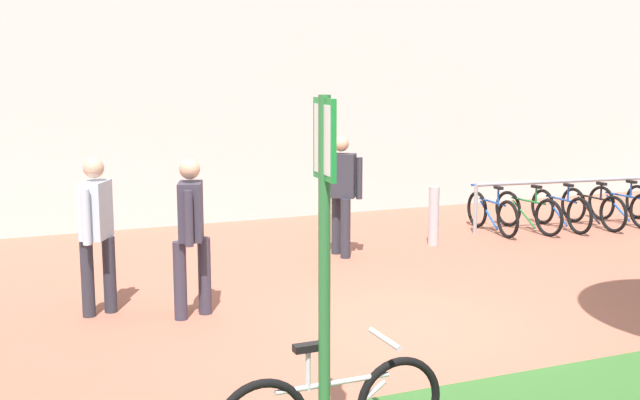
{
  "coord_description": "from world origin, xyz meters",
  "views": [
    {
      "loc": [
        -3.9,
        -6.84,
        2.66
      ],
      "look_at": [
        -0.25,
        1.94,
        1.08
      ],
      "focal_mm": 44.79,
      "sensor_mm": 36.0,
      "label": 1
    }
  ],
  "objects_px": {
    "parking_sign_post": "(324,230)",
    "bollard_steel": "(434,216)",
    "person_suited_navy": "(341,188)",
    "person_shirt_blue": "(96,226)",
    "bike_rack_cluster": "(576,208)",
    "person_suited_dark": "(191,227)"
  },
  "relations": [
    {
      "from": "parking_sign_post",
      "to": "bollard_steel",
      "type": "relative_size",
      "value": 2.77
    },
    {
      "from": "parking_sign_post",
      "to": "person_suited_navy",
      "type": "relative_size",
      "value": 1.45
    },
    {
      "from": "bollard_steel",
      "to": "person_suited_navy",
      "type": "distance_m",
      "value": 1.67
    },
    {
      "from": "bollard_steel",
      "to": "person_suited_dark",
      "type": "bearing_deg",
      "value": -153.87
    },
    {
      "from": "bike_rack_cluster",
      "to": "person_suited_navy",
      "type": "height_order",
      "value": "person_suited_navy"
    },
    {
      "from": "person_suited_dark",
      "to": "bike_rack_cluster",
      "type": "bearing_deg",
      "value": 17.94
    },
    {
      "from": "bike_rack_cluster",
      "to": "person_suited_navy",
      "type": "bearing_deg",
      "value": -175.78
    },
    {
      "from": "parking_sign_post",
      "to": "person_shirt_blue",
      "type": "relative_size",
      "value": 1.45
    },
    {
      "from": "parking_sign_post",
      "to": "person_suited_navy",
      "type": "bearing_deg",
      "value": 64.9
    },
    {
      "from": "person_shirt_blue",
      "to": "parking_sign_post",
      "type": "bearing_deg",
      "value": -76.67
    },
    {
      "from": "parking_sign_post",
      "to": "person_suited_dark",
      "type": "distance_m",
      "value": 3.62
    },
    {
      "from": "parking_sign_post",
      "to": "person_shirt_blue",
      "type": "height_order",
      "value": "parking_sign_post"
    },
    {
      "from": "person_suited_navy",
      "to": "person_shirt_blue",
      "type": "distance_m",
      "value": 3.85
    },
    {
      "from": "bike_rack_cluster",
      "to": "person_suited_dark",
      "type": "height_order",
      "value": "person_suited_dark"
    },
    {
      "from": "parking_sign_post",
      "to": "bollard_steel",
      "type": "height_order",
      "value": "parking_sign_post"
    },
    {
      "from": "parking_sign_post",
      "to": "person_shirt_blue",
      "type": "bearing_deg",
      "value": 103.33
    },
    {
      "from": "bollard_steel",
      "to": "person_shirt_blue",
      "type": "distance_m",
      "value": 5.39
    },
    {
      "from": "bollard_steel",
      "to": "parking_sign_post",
      "type": "bearing_deg",
      "value": -126.54
    },
    {
      "from": "person_suited_dark",
      "to": "parking_sign_post",
      "type": "bearing_deg",
      "value": -89.44
    },
    {
      "from": "bike_rack_cluster",
      "to": "bollard_steel",
      "type": "height_order",
      "value": "bollard_steel"
    },
    {
      "from": "parking_sign_post",
      "to": "bollard_steel",
      "type": "xyz_separation_m",
      "value": [
        4.17,
        5.63,
        -1.18
      ]
    },
    {
      "from": "person_suited_dark",
      "to": "person_shirt_blue",
      "type": "relative_size",
      "value": 1.0
    }
  ]
}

